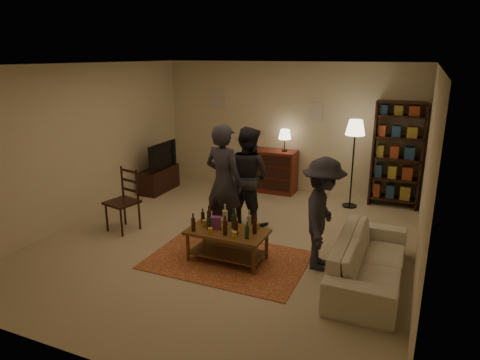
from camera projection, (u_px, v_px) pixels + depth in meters
The scene contains 13 objects.
floor at pixel (227, 241), 6.75m from camera, with size 6.00×6.00×0.00m, color #C6B793.
room_shell at pixel (258, 104), 9.11m from camera, with size 6.00×6.00×6.00m.
rug at pixel (227, 260), 6.13m from camera, with size 2.20×1.50×0.01m, color maroon.
coffee_table at pixel (227, 234), 6.02m from camera, with size 1.13×0.62×0.80m.
dining_chair at pixel (125, 197), 7.07m from camera, with size 0.55×0.55×1.06m.
tv_stand at pixel (159, 173), 9.15m from camera, with size 0.40×1.00×1.06m.
dresser at pixel (273, 170), 9.08m from camera, with size 1.00×0.50×1.36m.
bookshelf at pixel (397, 154), 8.05m from camera, with size 0.90×0.34×2.02m.
floor_lamp at pixel (355, 134), 7.89m from camera, with size 0.36×0.36×1.68m.
sofa at pixel (370, 260), 5.48m from camera, with size 2.08×0.81×0.61m, color beige.
person_left at pixel (224, 182), 6.65m from camera, with size 0.67×0.44×1.84m, color #2A2931.
person_right at pixel (248, 176), 7.24m from camera, with size 0.83×0.64×1.70m, color #23242A.
person_by_sofa at pixel (322, 214), 5.73m from camera, with size 1.01×0.58×1.56m, color #2A2A32.
Camera 1 is at (2.64, -5.61, 2.84)m, focal length 32.00 mm.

